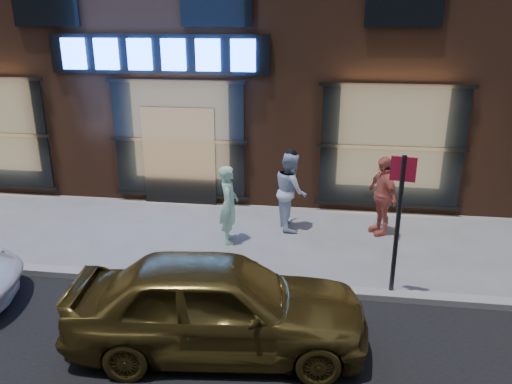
% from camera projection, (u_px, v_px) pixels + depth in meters
% --- Properties ---
extents(ground, '(90.00, 90.00, 0.00)m').
position_uv_depth(ground, '(121.00, 279.00, 8.87)').
color(ground, slate).
rests_on(ground, ground).
extents(curb, '(60.00, 0.25, 0.12)m').
position_uv_depth(curb, '(120.00, 276.00, 8.85)').
color(curb, gray).
rests_on(curb, ground).
extents(man_bowtie, '(0.47, 0.65, 1.63)m').
position_uv_depth(man_bowtie, '(229.00, 205.00, 10.11)').
color(man_bowtie, '#A1D4B9').
rests_on(man_bowtie, ground).
extents(man_cap, '(0.86, 0.98, 1.71)m').
position_uv_depth(man_cap, '(291.00, 191.00, 10.80)').
color(man_cap, white).
rests_on(man_cap, ground).
extents(passerby, '(0.79, 1.08, 1.71)m').
position_uv_depth(passerby, '(382.00, 195.00, 10.50)').
color(passerby, '#D26956').
rests_on(passerby, ground).
extents(gold_sedan, '(4.25, 2.08, 1.39)m').
position_uv_depth(gold_sedan, '(218.00, 304.00, 6.83)').
color(gold_sedan, brown).
rests_on(gold_sedan, ground).
extents(sign_post, '(0.38, 0.11, 2.43)m').
position_uv_depth(sign_post, '(399.00, 214.00, 7.85)').
color(sign_post, '#262628').
rests_on(sign_post, ground).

